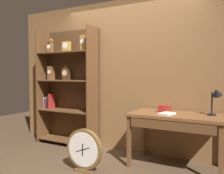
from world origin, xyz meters
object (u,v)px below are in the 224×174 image
object	(u,v)px
open_repair_manual	(167,114)
round_clock_large	(84,150)
bookshelf	(67,87)
desk_lamp	(215,96)
workbench	(176,120)
toolbox_small	(165,109)

from	to	relation	value
open_repair_manual	round_clock_large	size ratio (longest dim) A/B	0.37
bookshelf	round_clock_large	bearing A→B (deg)	-41.81
desk_lamp	open_repair_manual	bearing A→B (deg)	-162.11
round_clock_large	workbench	bearing A→B (deg)	34.25
open_repair_manual	bookshelf	bearing A→B (deg)	-173.80
toolbox_small	desk_lamp	bearing A→B (deg)	2.69
open_repair_manual	round_clock_large	world-z (taller)	open_repair_manual
bookshelf	round_clock_large	distance (m)	1.62
desk_lamp	toolbox_small	size ratio (longest dim) A/B	2.31
desk_lamp	open_repair_manual	world-z (taller)	desk_lamp
workbench	open_repair_manual	size ratio (longest dim) A/B	5.91
toolbox_small	open_repair_manual	distance (m)	0.18
toolbox_small	open_repair_manual	xyz separation A→B (m)	(0.08, -0.16, -0.04)
toolbox_small	bookshelf	bearing A→B (deg)	175.16
toolbox_small	round_clock_large	xyz separation A→B (m)	(-0.87, -0.78, -0.52)
desk_lamp	toolbox_small	bearing A→B (deg)	-177.31
workbench	desk_lamp	world-z (taller)	desk_lamp
round_clock_large	bookshelf	bearing A→B (deg)	138.19
desk_lamp	round_clock_large	distance (m)	1.89
workbench	round_clock_large	xyz separation A→B (m)	(-1.05, -0.72, -0.38)
bookshelf	desk_lamp	distance (m)	2.61
desk_lamp	round_clock_large	bearing A→B (deg)	-152.15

